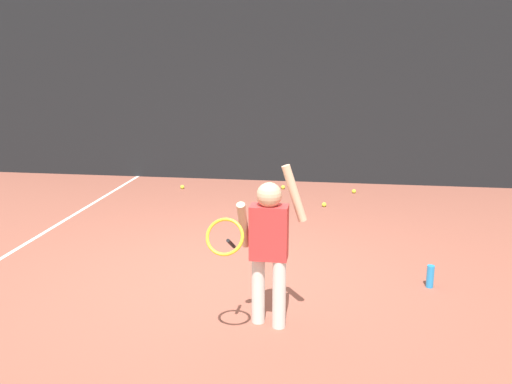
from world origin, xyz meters
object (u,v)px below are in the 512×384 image
tennis_ball_3 (324,205)px  tennis_ball_5 (182,187)px  tennis_ball_2 (354,191)px  tennis_ball_4 (276,195)px  tennis_player (267,242)px  water_bottle (430,276)px  tennis_ball_1 (283,187)px

tennis_ball_3 → tennis_ball_5: size_ratio=1.00×
tennis_ball_2 → tennis_ball_4: same height
tennis_player → water_bottle: (1.46, 0.97, -0.62)m
tennis_ball_2 → tennis_ball_5: same height
tennis_player → tennis_ball_3: tennis_player is taller
tennis_ball_1 → tennis_ball_5: same height
tennis_player → tennis_ball_2: (0.86, 4.60, -0.69)m
tennis_player → tennis_ball_1: (-0.31, 4.72, -0.69)m
tennis_player → tennis_ball_1: tennis_player is taller
tennis_ball_1 → tennis_ball_3: 1.23m
tennis_player → tennis_ball_4: tennis_player is taller
tennis_ball_2 → tennis_ball_5: bearing=-177.9°
tennis_player → tennis_ball_3: 3.80m
water_bottle → tennis_ball_4: 3.71m
water_bottle → tennis_ball_3: (-1.06, 2.74, -0.08)m
tennis_ball_4 → tennis_ball_2: bearing=18.2°
tennis_ball_4 → tennis_ball_5: bearing=169.6°
tennis_player → water_bottle: tennis_player is taller
water_bottle → tennis_ball_4: water_bottle is taller
tennis_ball_5 → tennis_ball_2: bearing=2.1°
tennis_ball_2 → tennis_ball_4: (-1.23, -0.40, 0.00)m
tennis_ball_1 → tennis_ball_2: same height
tennis_ball_2 → tennis_ball_1: bearing=174.2°
water_bottle → tennis_ball_1: bearing=115.2°
tennis_ball_1 → tennis_ball_5: 1.70m
tennis_ball_4 → tennis_ball_3: bearing=-32.5°
tennis_player → tennis_ball_5: (-1.99, 4.50, -0.69)m
tennis_ball_3 → tennis_player: bearing=-96.1°
tennis_ball_1 → tennis_ball_2: size_ratio=1.00×
tennis_ball_4 → tennis_ball_5: (-1.62, 0.30, 0.00)m
tennis_ball_2 → tennis_ball_3: size_ratio=1.00×
tennis_player → tennis_ball_1: bearing=94.5°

